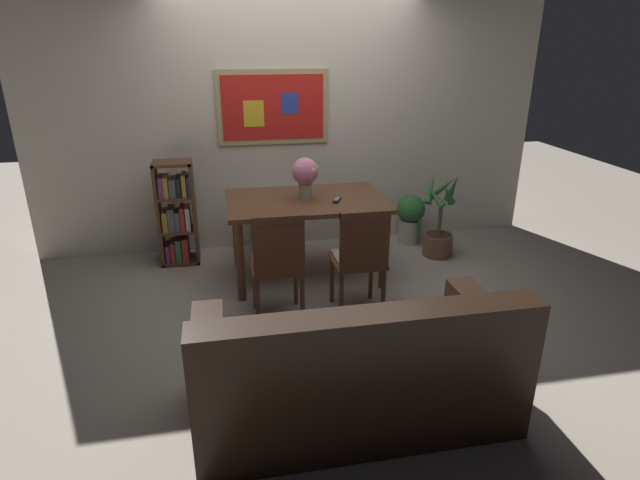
% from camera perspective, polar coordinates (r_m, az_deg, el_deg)
% --- Properties ---
extents(ground_plane, '(12.00, 12.00, 0.00)m').
position_cam_1_polar(ground_plane, '(4.57, -0.50, -5.73)').
color(ground_plane, gray).
extents(wall_back_with_painting, '(5.20, 0.14, 2.60)m').
position_cam_1_polar(wall_back_with_painting, '(5.37, -3.13, 13.01)').
color(wall_back_with_painting, beige).
rests_on(wall_back_with_painting, ground_plane).
extents(dining_table, '(1.40, 0.92, 0.75)m').
position_cam_1_polar(dining_table, '(4.64, -1.56, 3.38)').
color(dining_table, brown).
rests_on(dining_table, ground_plane).
extents(dining_chair_near_left, '(0.40, 0.41, 0.91)m').
position_cam_1_polar(dining_chair_near_left, '(3.91, -4.69, -2.05)').
color(dining_chair_near_left, brown).
rests_on(dining_chair_near_left, ground_plane).
extents(dining_chair_near_right, '(0.40, 0.41, 0.91)m').
position_cam_1_polar(dining_chair_near_right, '(4.00, 4.49, -1.45)').
color(dining_chair_near_right, brown).
rests_on(dining_chair_near_right, ground_plane).
extents(dining_chair_far_left, '(0.40, 0.41, 0.91)m').
position_cam_1_polar(dining_chair_far_left, '(5.41, -5.88, 4.67)').
color(dining_chair_far_left, brown).
rests_on(dining_chair_far_left, ground_plane).
extents(leather_couch, '(1.80, 0.84, 0.84)m').
position_cam_1_polar(leather_couch, '(3.04, 3.89, -14.45)').
color(leather_couch, black).
rests_on(leather_couch, ground_plane).
extents(bookshelf, '(0.36, 0.28, 1.01)m').
position_cam_1_polar(bookshelf, '(5.19, -15.50, 2.72)').
color(bookshelf, brown).
rests_on(bookshelf, ground_plane).
extents(potted_ivy, '(0.30, 0.30, 0.53)m').
position_cam_1_polar(potted_ivy, '(5.65, 9.96, 2.55)').
color(potted_ivy, '#B2ADA3').
rests_on(potted_ivy, ground_plane).
extents(potted_palm, '(0.42, 0.41, 0.88)m').
position_cam_1_polar(potted_palm, '(5.36, 12.99, 1.31)').
color(potted_palm, brown).
rests_on(potted_palm, ground_plane).
extents(flower_vase, '(0.25, 0.24, 0.37)m').
position_cam_1_polar(flower_vase, '(4.57, -1.64, 7.32)').
color(flower_vase, tan).
rests_on(flower_vase, dining_table).
extents(tv_remote, '(0.11, 0.16, 0.02)m').
position_cam_1_polar(tv_remote, '(4.55, 1.88, 4.44)').
color(tv_remote, black).
rests_on(tv_remote, dining_table).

